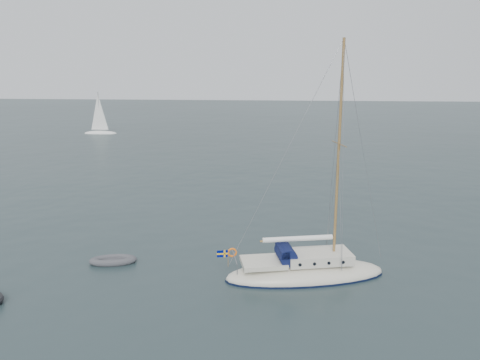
# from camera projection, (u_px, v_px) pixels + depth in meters

# --- Properties ---
(ground) EXTENTS (300.00, 300.00, 0.00)m
(ground) POSITION_uv_depth(u_px,v_px,m) (267.00, 257.00, 26.21)
(ground) COLOR black
(ground) RESTS_ON ground
(sailboat) EXTENTS (8.58, 2.57, 12.22)m
(sailboat) POSITION_uv_depth(u_px,v_px,m) (306.00, 260.00, 23.49)
(sailboat) COLOR beige
(sailboat) RESTS_ON ground
(dinghy) EXTENTS (2.55, 1.15, 0.37)m
(dinghy) POSITION_uv_depth(u_px,v_px,m) (113.00, 260.00, 25.39)
(dinghy) COLOR #46464B
(dinghy) RESTS_ON ground
(distant_yacht_c) EXTENTS (5.55, 2.96, 7.35)m
(distant_yacht_c) POSITION_uv_depth(u_px,v_px,m) (99.00, 115.00, 78.20)
(distant_yacht_c) COLOR white
(distant_yacht_c) RESTS_ON ground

